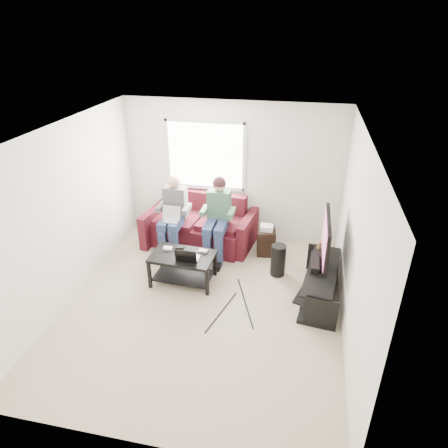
{
  "coord_description": "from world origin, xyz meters",
  "views": [
    {
      "loc": [
        1.28,
        -4.58,
        3.83
      ],
      "look_at": [
        0.19,
        0.6,
        1.09
      ],
      "focal_mm": 32.0,
      "sensor_mm": 36.0,
      "label": 1
    }
  ],
  "objects_px": {
    "subwoofer": "(278,260)",
    "end_table": "(266,241)",
    "sofa": "(201,227)",
    "tv_stand": "(321,285)",
    "coffee_table": "(183,262)",
    "tv": "(326,240)"
  },
  "relations": [
    {
      "from": "subwoofer",
      "to": "end_table",
      "type": "relative_size",
      "value": 0.95
    },
    {
      "from": "sofa",
      "to": "subwoofer",
      "type": "bearing_deg",
      "value": -26.98
    },
    {
      "from": "subwoofer",
      "to": "tv_stand",
      "type": "bearing_deg",
      "value": -34.45
    },
    {
      "from": "coffee_table",
      "to": "tv",
      "type": "xyz_separation_m",
      "value": [
        2.17,
        0.14,
        0.58
      ]
    },
    {
      "from": "sofa",
      "to": "tv_stand",
      "type": "relative_size",
      "value": 1.36
    },
    {
      "from": "subwoofer",
      "to": "tv",
      "type": "bearing_deg",
      "value": -28.5
    },
    {
      "from": "sofa",
      "to": "coffee_table",
      "type": "distance_m",
      "value": 1.29
    },
    {
      "from": "coffee_table",
      "to": "tv_stand",
      "type": "height_order",
      "value": "coffee_table"
    },
    {
      "from": "tv_stand",
      "to": "subwoofer",
      "type": "xyz_separation_m",
      "value": [
        -0.69,
        0.47,
        0.06
      ]
    },
    {
      "from": "tv",
      "to": "sofa",
      "type": "bearing_deg",
      "value": 152.54
    },
    {
      "from": "tv",
      "to": "end_table",
      "type": "height_order",
      "value": "tv"
    },
    {
      "from": "tv",
      "to": "end_table",
      "type": "relative_size",
      "value": 1.91
    },
    {
      "from": "sofa",
      "to": "end_table",
      "type": "bearing_deg",
      "value": -6.82
    },
    {
      "from": "tv",
      "to": "subwoofer",
      "type": "distance_m",
      "value": 1.03
    },
    {
      "from": "tv_stand",
      "to": "subwoofer",
      "type": "bearing_deg",
      "value": 145.55
    },
    {
      "from": "tv",
      "to": "subwoofer",
      "type": "bearing_deg",
      "value": 151.5
    },
    {
      "from": "coffee_table",
      "to": "tv_stand",
      "type": "xyz_separation_m",
      "value": [
        2.17,
        0.04,
        -0.15
      ]
    },
    {
      "from": "end_table",
      "to": "sofa",
      "type": "bearing_deg",
      "value": 173.18
    },
    {
      "from": "coffee_table",
      "to": "subwoofer",
      "type": "distance_m",
      "value": 1.57
    },
    {
      "from": "sofa",
      "to": "tv",
      "type": "distance_m",
      "value": 2.56
    },
    {
      "from": "sofa",
      "to": "subwoofer",
      "type": "relative_size",
      "value": 3.78
    },
    {
      "from": "coffee_table",
      "to": "tv_stand",
      "type": "bearing_deg",
      "value": 1.08
    }
  ]
}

